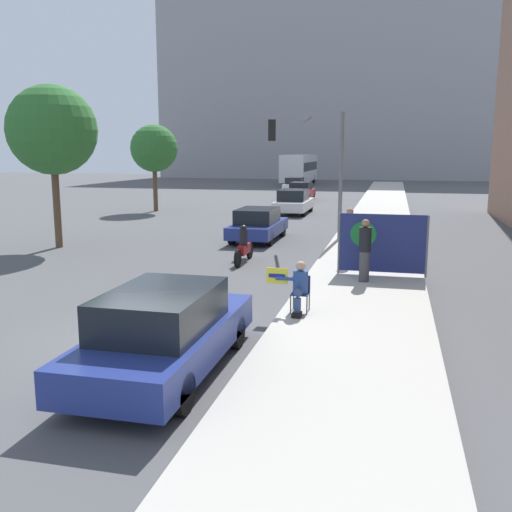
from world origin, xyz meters
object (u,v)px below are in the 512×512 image
at_px(jogger_on_sidewalk, 365,250).
at_px(car_on_road_midblock, 294,202).
at_px(street_tree_midblock, 154,149).
at_px(parked_car_curbside, 165,331).
at_px(street_tree_near_curb, 52,130).
at_px(car_on_road_far_lane, 295,185).
at_px(car_on_road_nearest, 258,224).
at_px(city_bus_on_road, 299,168).
at_px(pedestrian_behind, 349,235).
at_px(traffic_light_pole, 314,154).
at_px(motorcycle_on_road, 244,247).
at_px(car_on_road_distant, 301,191).
at_px(protest_banner, 382,243).
at_px(seated_protester, 299,286).

distance_m(jogger_on_sidewalk, car_on_road_midblock, 19.13).
bearing_deg(street_tree_midblock, parked_car_curbside, -66.26).
distance_m(parked_car_curbside, street_tree_near_curb, 15.05).
relative_size(car_on_road_far_lane, street_tree_midblock, 0.76).
height_order(car_on_road_nearest, street_tree_near_curb, street_tree_near_curb).
bearing_deg(car_on_road_midblock, jogger_on_sidewalk, -74.23).
bearing_deg(street_tree_near_curb, city_bus_on_road, 86.95).
bearing_deg(pedestrian_behind, street_tree_near_curb, -102.88).
height_order(traffic_light_pole, street_tree_near_curb, street_tree_near_curb).
height_order(pedestrian_behind, car_on_road_midblock, pedestrian_behind).
bearing_deg(city_bus_on_road, street_tree_midblock, -97.87).
bearing_deg(street_tree_near_curb, motorcycle_on_road, -9.99).
relative_size(jogger_on_sidewalk, parked_car_curbside, 0.37).
bearing_deg(city_bus_on_road, traffic_light_pole, -79.93).
bearing_deg(street_tree_midblock, jogger_on_sidewalk, -52.00).
height_order(car_on_road_far_lane, street_tree_near_curb, street_tree_near_curb).
distance_m(traffic_light_pole, city_bus_on_road, 41.85).
distance_m(car_on_road_distant, car_on_road_far_lane, 9.43).
bearing_deg(traffic_light_pole, street_tree_midblock, 137.74).
bearing_deg(pedestrian_behind, street_tree_midblock, -144.44).
height_order(pedestrian_behind, street_tree_near_curb, street_tree_near_curb).
xyz_separation_m(car_on_road_midblock, motorcycle_on_road, (1.00, -15.72, -0.19)).
bearing_deg(traffic_light_pole, protest_banner, -65.79).
distance_m(protest_banner, street_tree_midblock, 22.57).
bearing_deg(jogger_on_sidewalk, motorcycle_on_road, -59.93).
bearing_deg(car_on_road_nearest, street_tree_near_curb, -154.05).
relative_size(car_on_road_nearest, car_on_road_midblock, 0.95).
xyz_separation_m(protest_banner, car_on_road_nearest, (-5.32, 6.72, -0.43)).
relative_size(jogger_on_sidewalk, street_tree_midblock, 0.32).
distance_m(car_on_road_far_lane, city_bus_on_road, 11.52).
height_order(jogger_on_sidewalk, protest_banner, protest_banner).
bearing_deg(jogger_on_sidewalk, protest_banner, -142.36).
bearing_deg(car_on_road_midblock, car_on_road_nearest, -88.32).
distance_m(seated_protester, car_on_road_nearest, 11.72).
height_order(parked_car_curbside, street_tree_near_curb, street_tree_near_curb).
relative_size(traffic_light_pole, motorcycle_on_road, 2.33).
bearing_deg(protest_banner, car_on_road_far_lane, 103.63).
bearing_deg(city_bus_on_road, car_on_road_distant, -80.28).
distance_m(traffic_light_pole, car_on_road_distant, 21.17).
bearing_deg(city_bus_on_road, car_on_road_nearest, -83.13).
xyz_separation_m(car_on_road_distant, street_tree_near_curb, (-5.89, -24.03, 3.86)).
bearing_deg(protest_banner, car_on_road_midblock, 107.87).
xyz_separation_m(jogger_on_sidewalk, motorcycle_on_road, (-4.19, 2.68, -0.52)).
bearing_deg(city_bus_on_road, street_tree_near_curb, -93.05).
relative_size(parked_car_curbside, street_tree_midblock, 0.88).
relative_size(traffic_light_pole, car_on_road_far_lane, 1.25).
xyz_separation_m(car_on_road_nearest, street_tree_midblock, (-9.19, 10.35, 3.23)).
distance_m(seated_protester, traffic_light_pole, 11.45).
bearing_deg(car_on_road_distant, car_on_road_nearest, -86.02).
distance_m(seated_protester, car_on_road_distant, 32.02).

